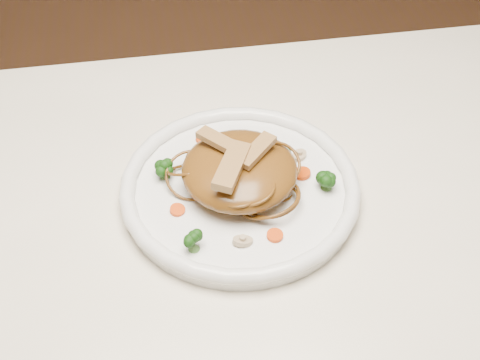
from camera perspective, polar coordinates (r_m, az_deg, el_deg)
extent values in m
cube|color=white|center=(0.81, -1.82, -6.18)|extent=(1.20, 0.80, 0.04)
cylinder|color=brown|center=(1.44, 18.30, -1.97)|extent=(0.06, 0.06, 0.71)
cylinder|color=white|center=(0.83, 0.00, -1.07)|extent=(0.37, 0.37, 0.02)
ellipsoid|color=brown|center=(0.81, -0.03, 0.88)|extent=(0.15, 0.15, 0.05)
cube|color=#A5844D|center=(0.79, 1.46, 2.60)|extent=(0.06, 0.06, 0.01)
cube|color=#A5844D|center=(0.81, -1.92, 3.46)|extent=(0.05, 0.06, 0.01)
cube|color=#A5844D|center=(0.77, -0.74, 1.23)|extent=(0.06, 0.08, 0.01)
cylinder|color=red|center=(0.87, 1.89, 2.75)|extent=(0.03, 0.03, 0.00)
cylinder|color=red|center=(0.80, -5.48, -2.62)|extent=(0.02, 0.02, 0.00)
cylinder|color=red|center=(0.84, 5.42, 0.58)|extent=(0.02, 0.02, 0.00)
cylinder|color=red|center=(0.89, -3.24, 3.61)|extent=(0.02, 0.02, 0.00)
cylinder|color=red|center=(0.77, 3.06, -4.85)|extent=(0.02, 0.02, 0.00)
cylinder|color=beige|center=(0.76, 0.23, -5.35)|extent=(0.02, 0.02, 0.01)
cylinder|color=beige|center=(0.87, 5.19, 2.16)|extent=(0.03, 0.03, 0.01)
cylinder|color=beige|center=(0.85, -6.32, 0.86)|extent=(0.03, 0.03, 0.01)
cylinder|color=beige|center=(0.89, 2.18, 3.54)|extent=(0.02, 0.02, 0.01)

